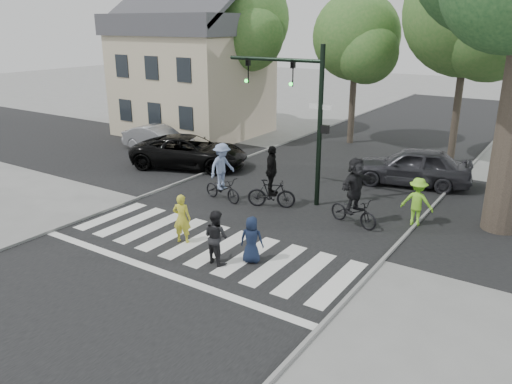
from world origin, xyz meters
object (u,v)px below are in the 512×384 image
Objects in this scene: car_suv at (190,152)px; car_grey at (412,166)px; car_silver at (158,138)px; traffic_signal at (300,102)px; pedestrian_woman at (182,219)px; pedestrian_adult at (216,237)px; cyclist_left at (222,176)px; cyclist_right at (355,195)px; cyclist_mid at (272,183)px; pedestrian_child at (252,240)px.

car_suv is 10.32m from car_grey.
car_silver is 13.54m from car_grey.
car_silver is 0.85× the size of car_grey.
traffic_signal is 6.40m from pedestrian_woman.
cyclist_left is at bearing -43.31° from pedestrian_adult.
cyclist_right is (3.99, 4.39, 0.27)m from pedestrian_woman.
cyclist_mid reaches higher than cyclist_left.
car_silver is (-9.87, 4.14, -0.30)m from cyclist_mid.
pedestrian_adult is 0.70× the size of cyclist_left.
cyclist_right is 13.80m from car_silver.
car_suv is 1.34× the size of car_silver.
car_silver is (-13.18, 4.06, -0.39)m from cyclist_right.
car_suv is (-7.36, 7.40, -0.04)m from pedestrian_adult.
cyclist_left is 8.30m from car_grey.
cyclist_right reaches higher than pedestrian_woman.
pedestrian_adult is (0.62, -6.02, -3.09)m from traffic_signal.
pedestrian_woman is 2.64m from pedestrian_child.
car_suv is (-8.21, 6.81, 0.07)m from pedestrian_child.
cyclist_mid reaches higher than car_grey.
pedestrian_adult is at bearing 143.42° from pedestrian_woman.
car_grey is (13.45, 1.59, 0.15)m from car_silver.
car_silver is (-10.36, 2.96, -3.21)m from traffic_signal.
car_suv is (-6.25, 2.57, -0.21)m from cyclist_mid.
traffic_signal is at bearing 67.70° from cyclist_mid.
cyclist_mid is 0.99× the size of cyclist_right.
cyclist_mid is at bearing -115.07° from car_silver.
traffic_signal is at bearing 32.59° from cyclist_left.
traffic_signal is 2.59× the size of cyclist_left.
car_grey reaches higher than pedestrian_woman.
cyclist_left is at bearing -145.28° from car_suv.
cyclist_mid is (-1.11, 4.83, 0.17)m from pedestrian_adult.
cyclist_right is 0.58× the size of car_silver.
pedestrian_child is at bearing -43.99° from cyclist_left.
car_grey is (3.57, 5.73, -0.15)m from cyclist_mid.
pedestrian_child is (1.47, -5.43, -3.19)m from traffic_signal.
car_suv is (-6.74, 1.38, -3.13)m from traffic_signal.
cyclist_right is at bearing -126.72° from pedestrian_child.
traffic_signal is 4.14m from cyclist_left.
pedestrian_woman is at bearing -5.18° from pedestrian_adult.
pedestrian_child is at bearing -127.64° from car_silver.
pedestrian_adult is 10.44m from car_suv.
car_silver is at bearing -96.81° from car_grey.
cyclist_mid reaches higher than pedestrian_woman.
traffic_signal is 1.22× the size of car_grey.
pedestrian_woman is at bearing -18.15° from pedestrian_child.
car_silver is at bearing 164.06° from traffic_signal.
pedestrian_woman is 5.93m from cyclist_right.
traffic_signal reaches higher than pedestrian_child.
cyclist_left reaches higher than pedestrian_adult.
cyclist_left is 9.09m from car_silver.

